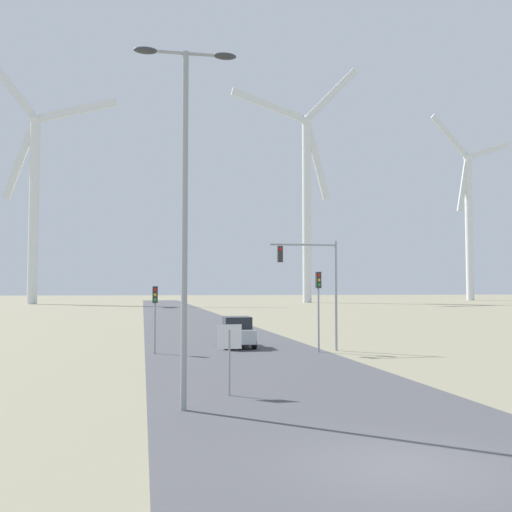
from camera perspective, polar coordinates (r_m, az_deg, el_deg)
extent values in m
plane|color=gray|center=(12.86, 14.14, -18.84)|extent=(600.00, 600.00, 0.00)
cube|color=#47474C|center=(59.57, -5.79, -6.46)|extent=(10.00, 240.00, 0.01)
cylinder|color=#93999E|center=(17.63, -6.82, 2.65)|extent=(0.18, 0.18, 10.54)
cylinder|color=#93999E|center=(18.88, -6.71, 18.62)|extent=(2.34, 0.10, 0.10)
ellipsoid|color=#333338|center=(18.84, -10.47, 18.70)|extent=(0.70, 0.32, 0.20)
ellipsoid|color=#333338|center=(18.99, -2.99, 18.47)|extent=(0.70, 0.32, 0.20)
cylinder|color=#93999E|center=(19.97, -2.55, -10.10)|extent=(0.07, 0.07, 2.15)
cube|color=white|center=(19.87, -2.54, -7.68)|extent=(0.81, 0.01, 0.81)
cube|color=red|center=(19.88, -2.55, -7.68)|extent=(0.76, 0.02, 0.76)
cylinder|color=#93999E|center=(32.92, -9.61, -6.02)|extent=(0.11, 0.11, 3.62)
cube|color=#2D2D2D|center=(32.87, -9.59, -3.65)|extent=(0.28, 0.24, 0.90)
sphere|color=red|center=(32.74, -9.58, -3.18)|extent=(0.16, 0.16, 0.16)
sphere|color=gold|center=(32.74, -9.58, -3.65)|extent=(0.16, 0.16, 0.16)
sphere|color=green|center=(32.74, -9.59, -4.12)|extent=(0.16, 0.16, 0.16)
cylinder|color=#93999E|center=(33.34, 5.98, -5.32)|extent=(0.11, 0.11, 4.42)
cube|color=#2D2D2D|center=(33.32, 5.96, -2.29)|extent=(0.28, 0.24, 0.90)
sphere|color=red|center=(33.20, 6.02, -1.82)|extent=(0.16, 0.16, 0.16)
sphere|color=gold|center=(33.19, 6.03, -2.29)|extent=(0.16, 0.16, 0.16)
sphere|color=green|center=(33.19, 6.03, -2.75)|extent=(0.16, 0.16, 0.16)
cylinder|color=#93999E|center=(34.23, 7.63, -3.74)|extent=(0.14, 0.14, 6.22)
cylinder|color=#93999E|center=(33.77, 4.51, 1.09)|extent=(3.82, 0.12, 0.12)
cube|color=#2D2D2D|center=(33.40, 2.31, 0.18)|extent=(0.28, 0.24, 0.90)
sphere|color=red|center=(33.29, 2.36, 0.66)|extent=(0.18, 0.18, 0.18)
cube|color=#B7BCC1|center=(36.01, -1.86, -7.53)|extent=(1.95, 4.17, 0.80)
cube|color=#1E2328|center=(35.82, -1.82, -6.35)|extent=(1.64, 2.16, 0.70)
cylinder|color=black|center=(37.18, -3.44, -8.00)|extent=(0.22, 0.66, 0.66)
cylinder|color=black|center=(37.43, -0.90, -7.97)|extent=(0.22, 0.66, 0.66)
cylinder|color=black|center=(34.67, -2.90, -8.36)|extent=(0.22, 0.66, 0.66)
cylinder|color=black|center=(34.94, -0.18, -8.32)|extent=(0.22, 0.66, 0.66)
cylinder|color=silver|center=(144.23, -20.40, 4.05)|extent=(2.20, 2.20, 41.99)
sphere|color=silver|center=(148.25, -20.25, 12.13)|extent=(2.60, 2.60, 2.60)
cube|color=silver|center=(153.35, -22.33, 14.66)|extent=(12.60, 4.61, 15.52)
cube|color=silver|center=(147.78, -21.54, 8.51)|extent=(8.02, 3.09, 17.98)
cube|color=silver|center=(144.48, -16.70, 13.13)|extent=(17.81, 6.35, 4.73)
cylinder|color=silver|center=(149.91, 4.86, 4.32)|extent=(2.20, 2.20, 45.73)
sphere|color=silver|center=(154.54, 4.82, 12.76)|extent=(2.60, 2.60, 2.60)
cube|color=silver|center=(151.27, 1.23, 14.13)|extent=(19.33, 4.02, 6.63)
cube|color=silver|center=(153.32, 5.80, 8.99)|extent=(7.04, 1.77, 19.48)
cube|color=silver|center=(159.96, 7.26, 15.04)|extent=(14.92, 3.21, 15.37)
cylinder|color=silver|center=(188.13, 19.63, 2.50)|extent=(2.20, 2.20, 42.61)
sphere|color=silver|center=(191.32, 19.51, 8.87)|extent=(2.60, 2.60, 2.60)
cube|color=silver|center=(188.46, 17.95, 10.82)|extent=(13.16, 3.00, 12.05)
cube|color=silver|center=(188.63, 19.16, 6.39)|extent=(4.98, 1.43, 16.20)
cube|color=silver|center=(197.34, 21.33, 9.36)|extent=(15.70, 3.49, 6.84)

